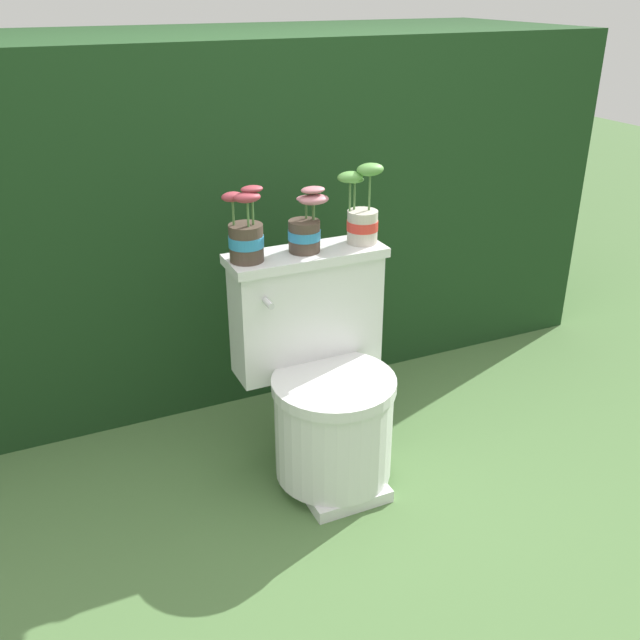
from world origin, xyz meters
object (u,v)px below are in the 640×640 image
(potted_plant_middle, at_px, (362,213))
(potted_plant_left, at_px, (246,235))
(potted_plant_midleft, at_px, (306,227))
(toilet, at_px, (324,386))

(potted_plant_middle, bearing_deg, potted_plant_left, -179.11)
(potted_plant_midleft, bearing_deg, potted_plant_left, -178.19)
(potted_plant_midleft, height_order, potted_plant_middle, potted_plant_middle)
(potted_plant_left, xyz_separation_m, potted_plant_middle, (0.40, 0.01, 0.01))
(potted_plant_left, height_order, potted_plant_middle, potted_plant_middle)
(potted_plant_middle, bearing_deg, potted_plant_midleft, 179.95)
(potted_plant_left, distance_m, potted_plant_midleft, 0.20)
(potted_plant_left, bearing_deg, toilet, -33.41)
(potted_plant_left, height_order, potted_plant_midleft, potted_plant_left)
(toilet, xyz_separation_m, potted_plant_midleft, (0.00, 0.14, 0.50))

